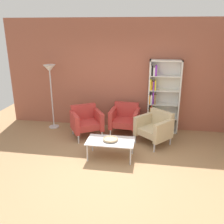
{
  "coord_description": "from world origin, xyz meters",
  "views": [
    {
      "loc": [
        0.82,
        -4.11,
        2.67
      ],
      "look_at": [
        0.01,
        0.84,
        0.95
      ],
      "focal_mm": 39.92,
      "sensor_mm": 36.0,
      "label": 1
    }
  ],
  "objects_px": {
    "coffee_table_low": "(110,142)",
    "armchair_corner_red": "(86,121)",
    "armchair_near_window": "(155,127)",
    "bookshelf_tall": "(161,98)",
    "armchair_by_bookshelf": "(125,118)",
    "decorative_bowl": "(110,139)",
    "floor_lamp_torchiere": "(50,76)"
  },
  "relations": [
    {
      "from": "coffee_table_low",
      "to": "armchair_by_bookshelf",
      "type": "xyz_separation_m",
      "value": [
        0.15,
        1.36,
        0.05
      ]
    },
    {
      "from": "armchair_corner_red",
      "to": "floor_lamp_torchiere",
      "type": "xyz_separation_m",
      "value": [
        -1.05,
        0.43,
        1.03
      ]
    },
    {
      "from": "bookshelf_tall",
      "to": "armchair_near_window",
      "type": "relative_size",
      "value": 2.0
    },
    {
      "from": "coffee_table_low",
      "to": "armchair_corner_red",
      "type": "height_order",
      "value": "armchair_corner_red"
    },
    {
      "from": "coffee_table_low",
      "to": "decorative_bowl",
      "type": "bearing_deg",
      "value": 89.1
    },
    {
      "from": "armchair_corner_red",
      "to": "floor_lamp_torchiere",
      "type": "bearing_deg",
      "value": 126.93
    },
    {
      "from": "decorative_bowl",
      "to": "armchair_corner_red",
      "type": "bearing_deg",
      "value": 128.16
    },
    {
      "from": "bookshelf_tall",
      "to": "armchair_corner_red",
      "type": "bearing_deg",
      "value": -160.83
    },
    {
      "from": "bookshelf_tall",
      "to": "armchair_near_window",
      "type": "xyz_separation_m",
      "value": [
        -0.11,
        -0.8,
        -0.5
      ]
    },
    {
      "from": "armchair_by_bookshelf",
      "to": "floor_lamp_torchiere",
      "type": "distance_m",
      "value": 2.26
    },
    {
      "from": "decorative_bowl",
      "to": "armchair_by_bookshelf",
      "type": "height_order",
      "value": "armchair_by_bookshelf"
    },
    {
      "from": "bookshelf_tall",
      "to": "floor_lamp_torchiere",
      "type": "bearing_deg",
      "value": -175.76
    },
    {
      "from": "armchair_corner_red",
      "to": "armchair_by_bookshelf",
      "type": "relative_size",
      "value": 1.2
    },
    {
      "from": "coffee_table_low",
      "to": "floor_lamp_torchiere",
      "type": "relative_size",
      "value": 0.57
    },
    {
      "from": "coffee_table_low",
      "to": "armchair_near_window",
      "type": "xyz_separation_m",
      "value": [
        0.93,
        0.86,
        0.05
      ]
    },
    {
      "from": "armchair_corner_red",
      "to": "coffee_table_low",
      "type": "bearing_deg",
      "value": -82.93
    },
    {
      "from": "bookshelf_tall",
      "to": "decorative_bowl",
      "type": "xyz_separation_m",
      "value": [
        -1.04,
        -1.66,
        -0.48
      ]
    },
    {
      "from": "floor_lamp_torchiere",
      "to": "armchair_by_bookshelf",
      "type": "bearing_deg",
      "value": -2.62
    },
    {
      "from": "decorative_bowl",
      "to": "floor_lamp_torchiere",
      "type": "xyz_separation_m",
      "value": [
        -1.86,
        1.45,
        1.01
      ]
    },
    {
      "from": "coffee_table_low",
      "to": "armchair_by_bookshelf",
      "type": "relative_size",
      "value": 1.28
    },
    {
      "from": "bookshelf_tall",
      "to": "coffee_table_low",
      "type": "relative_size",
      "value": 1.9
    },
    {
      "from": "bookshelf_tall",
      "to": "armchair_by_bookshelf",
      "type": "xyz_separation_m",
      "value": [
        -0.89,
        -0.31,
        -0.5
      ]
    },
    {
      "from": "bookshelf_tall",
      "to": "decorative_bowl",
      "type": "height_order",
      "value": "bookshelf_tall"
    },
    {
      "from": "coffee_table_low",
      "to": "floor_lamp_torchiere",
      "type": "distance_m",
      "value": 2.59
    },
    {
      "from": "bookshelf_tall",
      "to": "armchair_near_window",
      "type": "bearing_deg",
      "value": -97.95
    },
    {
      "from": "armchair_near_window",
      "to": "bookshelf_tall",
      "type": "bearing_deg",
      "value": 122.57
    },
    {
      "from": "decorative_bowl",
      "to": "armchair_corner_red",
      "type": "distance_m",
      "value": 1.3
    },
    {
      "from": "armchair_by_bookshelf",
      "to": "bookshelf_tall",
      "type": "bearing_deg",
      "value": 23.6
    },
    {
      "from": "coffee_table_low",
      "to": "bookshelf_tall",
      "type": "bearing_deg",
      "value": 57.96
    },
    {
      "from": "bookshelf_tall",
      "to": "floor_lamp_torchiere",
      "type": "relative_size",
      "value": 1.09
    },
    {
      "from": "armchair_by_bookshelf",
      "to": "decorative_bowl",
      "type": "bearing_deg",
      "value": -91.87
    },
    {
      "from": "armchair_by_bookshelf",
      "to": "armchair_near_window",
      "type": "relative_size",
      "value": 0.82
    }
  ]
}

